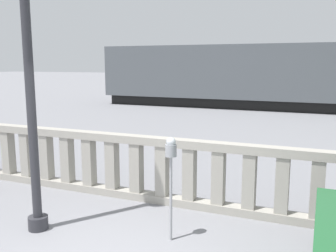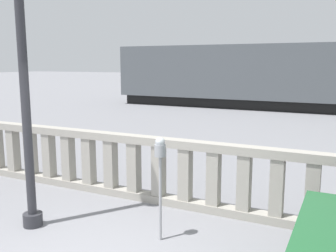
# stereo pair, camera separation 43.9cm
# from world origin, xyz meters

# --- Properties ---
(balustrade) EXTENTS (13.69, 0.24, 1.18)m
(balustrade) POSITION_xyz_m (0.00, 2.63, 0.59)
(balustrade) COLOR #9E998E
(balustrade) RESTS_ON ground
(parking_meter) EXTENTS (0.16, 0.16, 1.47)m
(parking_meter) POSITION_xyz_m (0.42, 1.37, 1.16)
(parking_meter) COLOR #99999E
(parking_meter) RESTS_ON ground
(train_near) EXTENTS (22.03, 3.15, 4.01)m
(train_near) POSITION_xyz_m (1.41, 17.67, 1.80)
(train_near) COLOR black
(train_near) RESTS_ON ground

